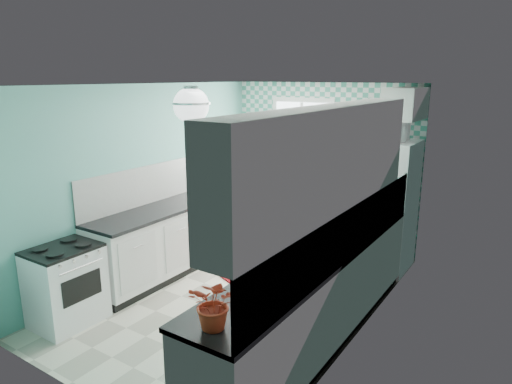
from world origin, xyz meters
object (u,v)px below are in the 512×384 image
Objects in this scene: fruit_bowl at (261,292)px; ceiling_light at (191,105)px; sink at (361,224)px; microwave at (388,130)px; potted_plant at (215,304)px; stove at (66,284)px; fridge at (383,205)px.

ceiling_light is at bearing 152.32° from fruit_bowl.
ceiling_light reaches higher than sink.
potted_plant is at bearing 87.74° from microwave.
ceiling_light is 2.35m from stove.
stove is (-1.20, -0.74, -1.88)m from ceiling_light.
fridge is 3.33× the size of sink.
sink is at bearing 91.38° from microwave.
sink reaches higher than fruit_bowl.
fridge is 3.22m from fruit_bowl.
fruit_bowl is at bearing -27.68° from ceiling_light.
microwave is (-0.09, 1.07, 0.98)m from sink.
ceiling_light is at bearing -127.55° from sink.
potted_plant is at bearing -13.47° from stove.
microwave is at bearing 49.80° from fridge.
microwave reaches higher than stove.
potted_plant is (0.09, -3.79, 0.24)m from fridge.
fridge is (1.11, 2.59, -1.44)m from ceiling_light.
fruit_bowl is (-0.00, -2.15, 0.04)m from sink.
fruit_bowl is at bearing 90.00° from potted_plant.
sink reaches higher than stove.
potted_plant is (1.20, -1.20, -1.20)m from ceiling_light.
potted_plant is at bearing -44.92° from ceiling_light.
microwave is at bearing 95.89° from sink.
fridge is at bearing 91.61° from fruit_bowl.
potted_plant reaches higher than stove.
ceiling_light is at bearing 135.08° from potted_plant.
sink is 1.45× the size of potted_plant.
fridge reaches higher than fruit_bowl.
stove is 1.58× the size of sink.
stove is (-2.31, -3.32, -0.44)m from fridge.
fridge is at bearing 95.90° from sink.
stove is 3.33m from sink.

